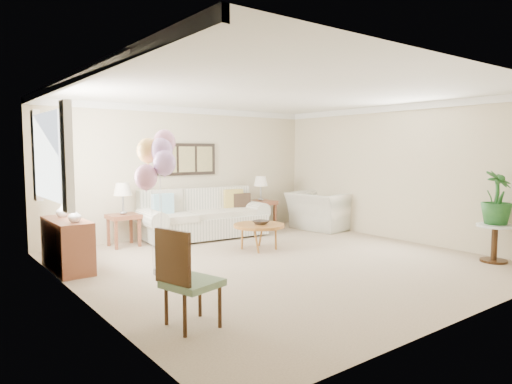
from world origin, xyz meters
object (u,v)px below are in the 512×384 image
accent_chair (186,277)px  armchair (321,211)px  sofa (204,218)px  coffee_table (259,226)px  balloon_cluster (157,157)px

accent_chair → armchair: bearing=32.3°
sofa → coffee_table: 1.56m
coffee_table → armchair: (2.38, 0.85, -0.01)m
accent_chair → sofa: bearing=57.2°
sofa → armchair: size_ratio=2.17×
sofa → balloon_cluster: 3.05m
accent_chair → balloon_cluster: 2.30m
accent_chair → balloon_cluster: size_ratio=0.49×
balloon_cluster → accent_chair: bearing=-107.8°
sofa → coffee_table: bearing=-83.1°
coffee_table → armchair: size_ratio=0.71×
coffee_table → armchair: armchair is taller
coffee_table → accent_chair: (-2.72, -2.37, 0.10)m
coffee_table → accent_chair: bearing=-138.9°
coffee_table → balloon_cluster: (-2.10, -0.46, 1.22)m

